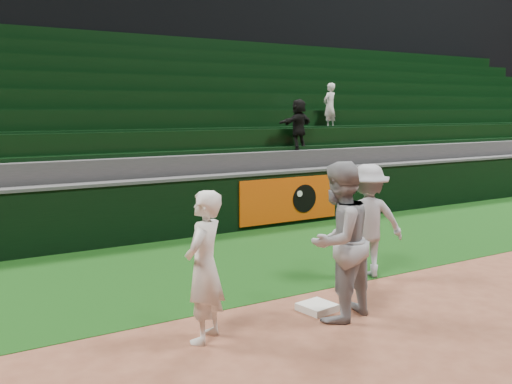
# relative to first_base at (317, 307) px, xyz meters

# --- Properties ---
(ground) EXTENTS (70.00, 70.00, 0.00)m
(ground) POSITION_rel_first_base_xyz_m (-0.16, -0.25, -0.05)
(ground) COLOR brown
(ground) RESTS_ON ground
(foul_grass) EXTENTS (36.00, 4.20, 0.01)m
(foul_grass) POSITION_rel_first_base_xyz_m (-0.16, 2.75, -0.04)
(foul_grass) COLOR #0E340D
(foul_grass) RESTS_ON ground
(upper_deck) EXTENTS (40.00, 12.00, 12.00)m
(upper_deck) POSITION_rel_first_base_xyz_m (-0.16, 17.20, 5.95)
(upper_deck) COLOR black
(upper_deck) RESTS_ON ground
(first_base) EXTENTS (0.47, 0.47, 0.09)m
(first_base) POSITION_rel_first_base_xyz_m (0.00, 0.00, 0.00)
(first_base) COLOR white
(first_base) RESTS_ON ground
(first_baseman) EXTENTS (0.75, 0.72, 1.73)m
(first_baseman) POSITION_rel_first_base_xyz_m (-1.68, -0.10, 0.82)
(first_baseman) COLOR silver
(first_baseman) RESTS_ON ground
(baserunner) EXTENTS (1.14, 1.00, 1.99)m
(baserunner) POSITION_rel_first_base_xyz_m (0.05, -0.35, 0.95)
(baserunner) COLOR #90939A
(baserunner) RESTS_ON ground
(base_coach) EXTENTS (1.32, 1.08, 1.77)m
(base_coach) POSITION_rel_first_base_xyz_m (1.62, 0.85, 0.85)
(base_coach) COLOR #9EA1AB
(base_coach) RESTS_ON foul_grass
(field_wall) EXTENTS (36.00, 0.45, 1.25)m
(field_wall) POSITION_rel_first_base_xyz_m (-0.14, 4.94, 0.59)
(field_wall) COLOR black
(field_wall) RESTS_ON ground
(stadium_seating) EXTENTS (36.00, 5.95, 4.85)m
(stadium_seating) POSITION_rel_first_base_xyz_m (-0.16, 8.72, 1.65)
(stadium_seating) COLOR #343436
(stadium_seating) RESTS_ON ground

